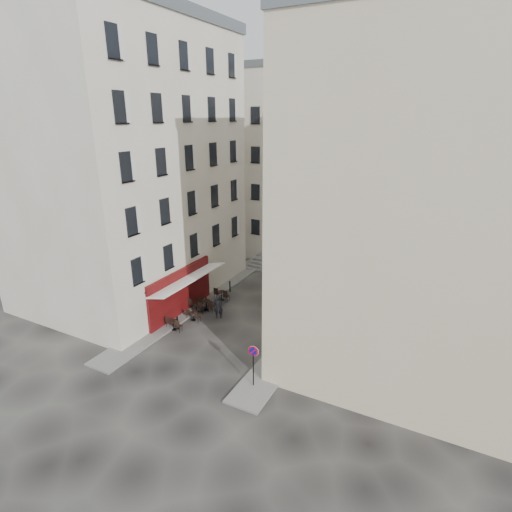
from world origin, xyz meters
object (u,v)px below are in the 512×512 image
Objects in this scene: bistro_table_a at (174,324)px; bistro_table_b at (194,315)px; no_parking_sign at (253,359)px; pedestrian at (218,307)px.

bistro_table_a is 1.11× the size of bistro_table_b.
no_parking_sign is 2.22× the size of bistro_table_b.
bistro_table_b is at bearing 141.39° from no_parking_sign.
bistro_table_a is 0.70× the size of pedestrian.
no_parking_sign is at bearing -20.77° from bistro_table_a.
no_parking_sign is 1.40× the size of pedestrian.
no_parking_sign is 8.77m from bistro_table_b.
no_parking_sign is 8.34m from pedestrian.
pedestrian is at bearing 58.52° from bistro_table_a.
bistro_table_a is (-7.70, 2.92, -1.34)m from no_parking_sign.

